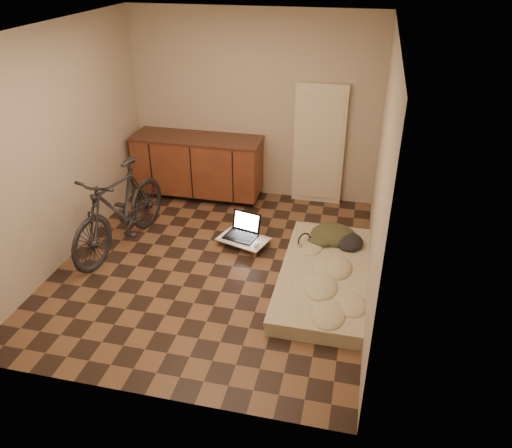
% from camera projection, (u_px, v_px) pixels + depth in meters
% --- Properties ---
extents(room_shell, '(3.50, 4.00, 2.60)m').
position_uv_depth(room_shell, '(210.00, 161.00, 5.22)').
color(room_shell, brown).
rests_on(room_shell, ground).
extents(cabinets, '(1.84, 0.62, 0.91)m').
position_uv_depth(cabinets, '(198.00, 166.00, 7.22)').
color(cabinets, black).
rests_on(cabinets, ground).
extents(appliance_panel, '(0.70, 0.10, 1.70)m').
position_uv_depth(appliance_panel, '(319.00, 145.00, 6.90)').
color(appliance_panel, beige).
rests_on(appliance_panel, ground).
extents(bicycle, '(0.84, 1.87, 1.17)m').
position_uv_depth(bicycle, '(119.00, 205.00, 5.91)').
color(bicycle, black).
rests_on(bicycle, ground).
extents(futon, '(0.97, 2.02, 0.17)m').
position_uv_depth(futon, '(325.00, 276.00, 5.50)').
color(futon, '#BEB598').
rests_on(futon, ground).
extents(clothing_pile, '(0.58, 0.48, 0.23)m').
position_uv_depth(clothing_pile, '(338.00, 232.00, 5.94)').
color(clothing_pile, '#383A21').
rests_on(clothing_pile, futon).
extents(headphones, '(0.29, 0.29, 0.14)m').
position_uv_depth(headphones, '(304.00, 240.00, 5.85)').
color(headphones, black).
rests_on(headphones, futon).
extents(lap_desk, '(0.68, 0.55, 0.10)m').
position_uv_depth(lap_desk, '(243.00, 239.00, 6.18)').
color(lap_desk, brown).
rests_on(lap_desk, ground).
extents(laptop, '(0.45, 0.42, 0.26)m').
position_uv_depth(laptop, '(243.00, 231.00, 6.22)').
color(laptop, black).
rests_on(laptop, lap_desk).
extents(mouse, '(0.07, 0.11, 0.04)m').
position_uv_depth(mouse, '(256.00, 244.00, 6.02)').
color(mouse, white).
rests_on(mouse, lap_desk).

